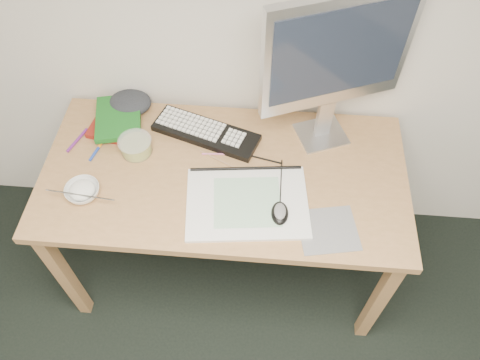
% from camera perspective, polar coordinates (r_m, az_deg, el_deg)
% --- Properties ---
extents(desk, '(1.40, 0.70, 0.75)m').
position_cam_1_polar(desk, '(1.85, -1.92, -0.62)').
color(desk, tan).
rests_on(desk, ground).
extents(mousepad, '(0.23, 0.22, 0.00)m').
position_cam_1_polar(mousepad, '(1.67, 10.67, -6.00)').
color(mousepad, slate).
rests_on(mousepad, desk).
extents(sketchpad, '(0.47, 0.36, 0.01)m').
position_cam_1_polar(sketchpad, '(1.70, 0.88, -2.80)').
color(sketchpad, white).
rests_on(sketchpad, desk).
extents(keyboard, '(0.45, 0.27, 0.03)m').
position_cam_1_polar(keyboard, '(1.91, -4.17, 5.78)').
color(keyboard, black).
rests_on(keyboard, desk).
extents(monitor, '(0.52, 0.24, 0.63)m').
position_cam_1_polar(monitor, '(1.67, 11.74, 14.49)').
color(monitor, silver).
rests_on(monitor, desk).
extents(mouse, '(0.06, 0.10, 0.03)m').
position_cam_1_polar(mouse, '(1.66, 4.89, -3.85)').
color(mouse, black).
rests_on(mouse, sketchpad).
extents(rice_bowl, '(0.16, 0.16, 0.04)m').
position_cam_1_polar(rice_bowl, '(1.81, -18.62, -1.32)').
color(rice_bowl, white).
rests_on(rice_bowl, desk).
extents(chopsticks, '(0.25, 0.04, 0.02)m').
position_cam_1_polar(chopsticks, '(1.77, -18.93, -1.74)').
color(chopsticks, '#B5B5B7').
rests_on(chopsticks, rice_bowl).
extents(fruit_tub, '(0.15, 0.15, 0.06)m').
position_cam_1_polar(fruit_tub, '(1.87, -12.59, 4.07)').
color(fruit_tub, '#E5BF51').
rests_on(fruit_tub, desk).
extents(book_red, '(0.20, 0.24, 0.02)m').
position_cam_1_polar(book_red, '(2.02, -15.00, 6.96)').
color(book_red, maroon).
rests_on(book_red, desk).
extents(book_green, '(0.23, 0.28, 0.02)m').
position_cam_1_polar(book_green, '(1.99, -14.62, 7.36)').
color(book_green, '#18611C').
rests_on(book_green, book_red).
extents(cloth_lump, '(0.18, 0.17, 0.06)m').
position_cam_1_polar(cloth_lump, '(2.05, -13.25, 9.15)').
color(cloth_lump, '#23252B').
rests_on(cloth_lump, desk).
extents(pencil_pink, '(0.19, 0.02, 0.01)m').
position_cam_1_polar(pencil_pink, '(1.84, -1.68, 3.17)').
color(pencil_pink, '#D46AA0').
rests_on(pencil_pink, desk).
extents(pencil_tan, '(0.16, 0.08, 0.01)m').
position_cam_1_polar(pencil_tan, '(1.82, -2.73, 2.52)').
color(pencil_tan, '#A77E58').
rests_on(pencil_tan, desk).
extents(pencil_black, '(0.17, 0.05, 0.01)m').
position_cam_1_polar(pencil_black, '(1.83, 2.50, 2.68)').
color(pencil_black, black).
rests_on(pencil_black, desk).
extents(marker_blue, '(0.04, 0.12, 0.01)m').
position_cam_1_polar(marker_blue, '(1.94, -16.98, 3.62)').
color(marker_blue, '#2141B3').
rests_on(marker_blue, desk).
extents(marker_orange, '(0.04, 0.13, 0.01)m').
position_cam_1_polar(marker_orange, '(1.98, -15.95, 5.25)').
color(marker_orange, orange).
rests_on(marker_orange, desk).
extents(marker_purple, '(0.06, 0.13, 0.01)m').
position_cam_1_polar(marker_purple, '(1.99, -19.23, 4.62)').
color(marker_purple, '#6A227D').
rests_on(marker_purple, desk).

